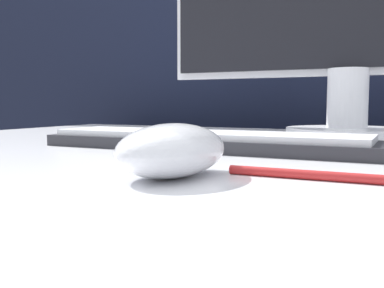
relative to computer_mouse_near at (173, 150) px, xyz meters
The scene contains 4 objects.
partition_panel 0.88m from the computer_mouse_near, 87.79° to the left, with size 5.00×0.03×1.37m.
computer_mouse_near is the anchor object (origin of this frame).
keyboard 0.23m from the computer_mouse_near, 108.23° to the left, with size 0.46×0.11×0.02m.
pen 0.12m from the computer_mouse_near, 18.84° to the left, with size 0.14×0.01×0.01m.
Camera 1 is at (0.15, -0.57, 0.80)m, focal length 42.00 mm.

